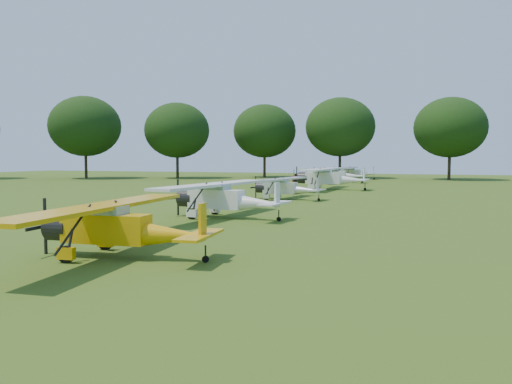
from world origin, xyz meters
TOP-DOWN VIEW (x-y plane):
  - ground at (0.00, 0.00)m, footprint 160.00×160.00m
  - tree_belt at (3.57, 0.16)m, footprint 137.36×130.27m
  - aircraft_2 at (1.03, -9.38)m, footprint 6.21×9.89m
  - aircraft_3 at (0.22, 1.85)m, footprint 6.68×10.62m
  - aircraft_4 at (0.21, 14.70)m, footprint 5.80×9.20m
  - aircraft_5 at (1.34, 27.73)m, footprint 7.57×12.04m
  - aircraft_6 at (-0.15, 41.94)m, footprint 6.66×10.59m
  - aircraft_7 at (0.50, 53.31)m, footprint 6.29×9.98m
  - golf_cart at (-5.47, 43.21)m, footprint 2.41×1.81m

SIDE VIEW (x-z plane):
  - ground at x=0.00m, z-range 0.00..0.00m
  - golf_cart at x=-5.47m, z-range -0.30..1.54m
  - aircraft_4 at x=0.21m, z-range 0.15..1.96m
  - aircraft_2 at x=1.03m, z-range 0.16..2.11m
  - aircraft_7 at x=0.50m, z-range 0.17..2.14m
  - aircraft_3 at x=0.22m, z-range 0.18..2.26m
  - aircraft_6 at x=-0.15m, z-range 0.18..2.27m
  - aircraft_5 at x=1.34m, z-range 0.20..2.57m
  - tree_belt at x=3.57m, z-range 0.77..15.29m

